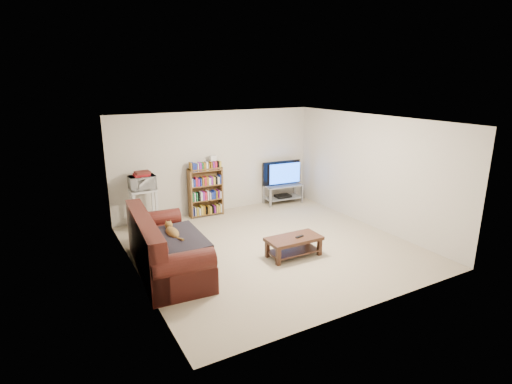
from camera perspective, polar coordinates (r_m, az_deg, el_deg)
floor at (r=7.76m, az=2.10°, el=-7.73°), size 5.00×5.00×0.00m
ceiling at (r=7.15m, az=2.29°, el=10.19°), size 5.00×5.00×0.00m
wall_back at (r=9.53m, az=-5.62°, el=4.26°), size 5.00×0.00×5.00m
wall_front at (r=5.48m, az=15.87°, el=-5.11°), size 5.00×0.00×5.00m
wall_left at (r=6.48m, az=-17.10°, el=-1.96°), size 0.00×5.00×5.00m
wall_right at (r=8.88m, az=16.15°, el=2.85°), size 0.00×5.00×5.00m
sofa at (r=6.89m, az=-13.19°, el=-8.28°), size 1.15×2.34×0.97m
blanket at (r=6.69m, az=-11.44°, el=-6.78°), size 0.89×1.15×0.19m
cat at (r=6.86m, az=-11.88°, el=-5.70°), size 0.29×0.64×0.19m
coffee_table at (r=7.29m, az=5.40°, el=-7.27°), size 1.01×0.51×0.36m
remote at (r=7.25m, az=6.23°, el=-6.36°), size 0.17×0.07×0.02m
tv_stand at (r=10.28m, az=3.87°, el=0.18°), size 1.00×0.51×0.49m
television at (r=10.17m, az=3.92°, el=2.67°), size 1.06×0.22×0.60m
dvd_player at (r=10.32m, az=3.86°, el=-0.57°), size 0.41×0.30×0.06m
bookshelf at (r=9.34m, az=-7.20°, el=0.13°), size 0.80×0.28×1.14m
shelf_clutter at (r=9.23m, az=-6.80°, el=4.17°), size 0.58×0.18×0.28m
microwave_stand at (r=8.80m, az=-15.72°, el=-1.60°), size 0.54×0.39×0.87m
microwave at (r=8.68m, az=-15.94°, el=1.29°), size 0.53×0.36×0.30m
game_boxes at (r=8.63m, az=-16.03°, el=2.40°), size 0.32×0.28×0.05m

